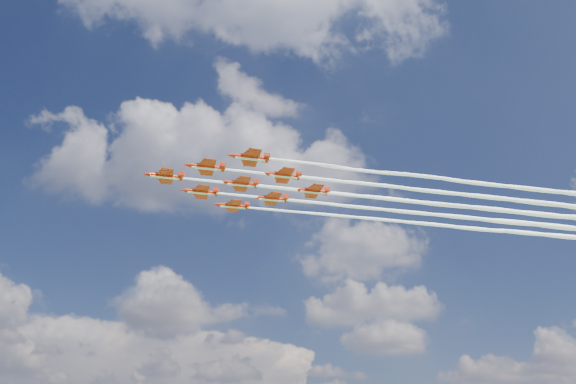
# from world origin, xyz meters

# --- Properties ---
(jet_lead) EXTENTS (139.93, 36.84, 2.53)m
(jet_lead) POSITION_xyz_m (46.51, 10.34, 78.32)
(jet_lead) COLOR red
(jet_row2_port) EXTENTS (139.93, 36.84, 2.53)m
(jet_row2_port) POSITION_xyz_m (57.37, 5.60, 78.32)
(jet_row2_port) COLOR red
(jet_row2_starb) EXTENTS (139.93, 36.84, 2.53)m
(jet_row2_starb) POSITION_xyz_m (54.11, 19.43, 78.32)
(jet_row2_starb) COLOR red
(jet_row3_port) EXTENTS (139.93, 36.84, 2.53)m
(jet_row3_port) POSITION_xyz_m (68.22, 0.87, 78.32)
(jet_row3_port) COLOR red
(jet_row3_centre) EXTENTS (139.93, 36.84, 2.53)m
(jet_row3_centre) POSITION_xyz_m (64.97, 14.69, 78.32)
(jet_row3_centre) COLOR red
(jet_row3_starb) EXTENTS (139.93, 36.84, 2.53)m
(jet_row3_starb) POSITION_xyz_m (61.71, 28.51, 78.32)
(jet_row3_starb) COLOR red
(jet_row4_port) EXTENTS (139.93, 36.84, 2.53)m
(jet_row4_port) POSITION_xyz_m (75.82, 9.95, 78.32)
(jet_row4_port) COLOR red
(jet_row4_starb) EXTENTS (139.93, 36.84, 2.53)m
(jet_row4_starb) POSITION_xyz_m (72.57, 23.77, 78.32)
(jet_row4_starb) COLOR red
(jet_tail) EXTENTS (139.93, 36.84, 2.53)m
(jet_tail) POSITION_xyz_m (83.43, 19.04, 78.32)
(jet_tail) COLOR red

